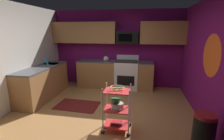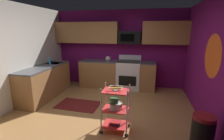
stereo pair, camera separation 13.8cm
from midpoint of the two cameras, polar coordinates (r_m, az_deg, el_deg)
The scene contains 18 objects.
floor at distance 3.98m, azimuth -3.10°, elevation -15.89°, with size 4.40×4.80×0.04m, color #A87542.
wall_back at distance 5.89m, azimuth 3.06°, elevation 7.24°, with size 4.52×0.06×2.60m, color #6B1156.
wall_left at distance 4.65m, azimuth -30.90°, elevation 3.73°, with size 0.06×4.80×2.60m, color silver.
wall_right at distance 3.64m, azimuth 32.81°, elevation 1.30°, with size 0.06×4.80×2.60m, color #6B1156.
wall_flower_decal at distance 3.73m, azimuth 31.95°, elevation 4.00°, with size 0.84×0.84×0.00m, color #E5591E.
counter_run at distance 5.41m, azimuth -7.33°, elevation -2.43°, with size 3.47×2.53×0.92m.
oven_range at distance 5.67m, azimuth 6.39°, elevation -1.53°, with size 0.76×0.65×1.10m.
upper_cabinets at distance 5.68m, azimuth 1.91°, elevation 12.59°, with size 4.40×0.33×0.70m.
microwave at distance 5.59m, azimuth 6.83°, elevation 10.95°, with size 0.70×0.39×0.40m.
rolling_cart at distance 3.30m, azimuth 2.45°, elevation -13.17°, with size 0.55×0.38×0.91m.
fruit_bowl at distance 3.14m, azimuth 2.53°, elevation -6.21°, with size 0.27×0.27×0.07m.
mixing_bowl_large at distance 3.27m, azimuth 2.56°, elevation -12.12°, with size 0.25×0.25×0.11m.
mixing_bowl_small at distance 3.27m, azimuth 1.99°, elevation -10.26°, with size 0.18×0.18×0.08m.
book_stack at distance 3.44m, azimuth 2.40°, elevation -17.55°, with size 0.20×0.17×0.06m.
kettle at distance 5.67m, azimuth -0.60°, elevation 3.92°, with size 0.21×0.18×0.26m.
dish_soap_bottle at distance 5.42m, azimuth -19.78°, elevation 2.94°, with size 0.06×0.06×0.20m, color #2D8CBF.
trash_can at distance 3.18m, azimuth 29.53°, elevation -18.72°, with size 0.34×0.42×0.66m.
floor_rug at distance 4.59m, azimuth -10.57°, elevation -11.60°, with size 1.10×0.70×0.01m, color maroon.
Camera 2 is at (1.01, -3.33, 1.93)m, focal length 26.82 mm.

